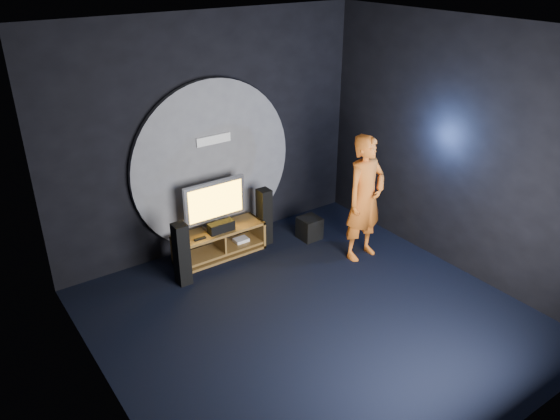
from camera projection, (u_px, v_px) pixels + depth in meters
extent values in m
plane|color=black|center=(312.00, 319.00, 6.91)|extent=(5.00, 5.00, 0.00)
cube|color=black|center=(210.00, 136.00, 7.98)|extent=(5.00, 0.04, 3.50)
cube|color=black|center=(514.00, 299.00, 4.30)|extent=(5.00, 0.04, 3.50)
cube|color=black|center=(96.00, 259.00, 4.85)|extent=(0.04, 5.00, 3.50)
cube|color=black|center=(460.00, 150.00, 7.43)|extent=(0.04, 5.00, 3.50)
cube|color=black|center=(321.00, 31.00, 5.37)|extent=(5.00, 5.00, 0.01)
cylinder|color=#515156|center=(213.00, 166.00, 8.13)|extent=(2.60, 0.08, 2.60)
cube|color=white|center=(214.00, 140.00, 7.91)|extent=(0.55, 0.03, 0.13)
cube|color=brown|center=(219.00, 230.00, 8.13)|extent=(1.39, 0.45, 0.04)
cube|color=brown|center=(220.00, 249.00, 8.28)|extent=(1.35, 0.42, 0.04)
cube|color=brown|center=(178.00, 256.00, 7.87)|extent=(0.04, 0.45, 0.45)
cube|color=brown|center=(257.00, 230.00, 8.57)|extent=(0.04, 0.45, 0.45)
cube|color=brown|center=(219.00, 240.00, 8.21)|extent=(0.03, 0.40, 0.29)
cube|color=brown|center=(220.00, 254.00, 8.31)|extent=(1.39, 0.45, 0.04)
cube|color=white|center=(241.00, 240.00, 8.45)|extent=(0.22, 0.16, 0.05)
cube|color=#A3A4AA|center=(216.00, 226.00, 8.17)|extent=(0.36, 0.22, 0.04)
cylinder|color=#A3A4AA|center=(216.00, 222.00, 8.14)|extent=(0.07, 0.07, 0.10)
cube|color=#A3A4AA|center=(215.00, 201.00, 7.98)|extent=(0.98, 0.06, 0.61)
cube|color=yellow|center=(216.00, 201.00, 7.96)|extent=(0.87, 0.01, 0.50)
cube|color=black|center=(221.00, 227.00, 8.03)|extent=(0.40, 0.15, 0.15)
cube|color=black|center=(200.00, 239.00, 7.84)|extent=(0.18, 0.05, 0.02)
cube|color=black|center=(182.00, 254.00, 7.45)|extent=(0.18, 0.20, 0.92)
cube|color=black|center=(264.00, 217.00, 8.48)|extent=(0.18, 0.20, 0.92)
cube|color=black|center=(310.00, 228.00, 8.74)|extent=(0.32, 0.32, 0.36)
imported|color=#C75C1B|center=(365.00, 198.00, 7.92)|extent=(0.73, 0.51, 1.91)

